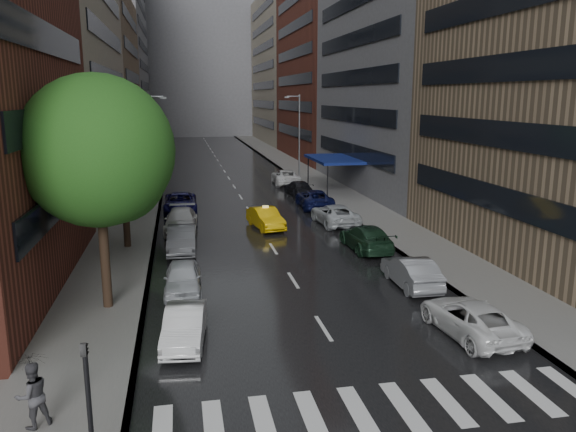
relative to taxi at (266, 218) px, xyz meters
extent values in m
plane|color=gray|center=(-0.36, -21.37, -0.72)|extent=(220.00, 220.00, 0.00)
cube|color=black|center=(-0.36, 28.63, -0.72)|extent=(14.00, 140.00, 0.01)
cube|color=gray|center=(-9.36, 28.63, -0.65)|extent=(4.00, 140.00, 0.15)
cube|color=gray|center=(8.64, 28.63, -0.65)|extent=(4.00, 140.00, 0.15)
cube|color=silver|center=(-5.06, -23.37, -0.71)|extent=(0.55, 2.80, 0.01)
cube|color=silver|center=(-3.66, -23.37, -0.71)|extent=(0.55, 2.80, 0.01)
cube|color=silver|center=(-2.26, -23.37, -0.71)|extent=(0.55, 2.80, 0.01)
cube|color=silver|center=(-0.86, -23.37, -0.71)|extent=(0.55, 2.80, 0.01)
cube|color=silver|center=(0.54, -23.37, -0.71)|extent=(0.55, 2.80, 0.01)
cube|color=silver|center=(1.94, -23.37, -0.71)|extent=(0.55, 2.80, 0.01)
cube|color=silver|center=(3.34, -23.37, -0.71)|extent=(0.55, 2.80, 0.01)
cube|color=silver|center=(4.74, -23.37, -0.71)|extent=(0.55, 2.80, 0.01)
cube|color=silver|center=(6.14, -23.37, -0.71)|extent=(0.55, 2.80, 0.01)
cube|color=#937A5B|center=(-15.36, 42.63, 10.28)|extent=(8.00, 28.00, 22.00)
cube|color=slate|center=(-15.36, 72.63, 18.28)|extent=(8.00, 32.00, 38.00)
cube|color=slate|center=(14.64, 14.63, 11.28)|extent=(8.00, 28.00, 24.00)
cube|color=maroon|center=(14.64, 42.63, 17.28)|extent=(8.00, 28.00, 36.00)
cube|color=gray|center=(14.64, 72.63, 13.28)|extent=(8.00, 32.00, 28.00)
cube|color=slate|center=(-0.36, 96.63, 15.28)|extent=(40.00, 14.00, 32.00)
cylinder|color=#382619|center=(-8.96, -13.65, 2.01)|extent=(0.40, 0.40, 5.46)
sphere|color=#1E5116|center=(-8.96, -13.65, 6.10)|extent=(6.24, 6.24, 6.24)
cylinder|color=#382619|center=(-8.96, -3.64, 1.43)|extent=(0.40, 0.40, 4.31)
sphere|color=#1E5116|center=(-8.96, -3.64, 4.66)|extent=(4.92, 4.92, 4.92)
cylinder|color=#382619|center=(-8.96, 7.98, 1.58)|extent=(0.40, 0.40, 4.61)
sphere|color=#1E5116|center=(-8.96, 7.98, 5.04)|extent=(5.27, 5.27, 5.27)
imported|color=#E3B00B|center=(0.00, 0.00, 0.00)|extent=(2.30, 4.60, 1.45)
imported|color=white|center=(-5.76, -17.69, -0.05)|extent=(1.85, 4.22, 1.35)
imported|color=silver|center=(-5.76, -12.16, -0.01)|extent=(1.81, 4.23, 1.42)
imported|color=slate|center=(-5.76, -4.99, 0.03)|extent=(1.74, 4.65, 1.52)
imported|color=silver|center=(-5.76, 0.13, 0.03)|extent=(2.42, 5.33, 1.51)
imported|color=#12104E|center=(-5.76, 6.68, 0.04)|extent=(2.58, 5.51, 1.52)
imported|color=white|center=(5.04, -18.98, -0.04)|extent=(2.63, 5.06, 1.36)
imported|color=gray|center=(5.04, -13.30, 0.01)|extent=(1.63, 4.51, 1.48)
imported|color=#173320|center=(5.04, -6.64, 0.02)|extent=(2.19, 5.20, 1.50)
imported|color=silver|center=(5.04, 0.29, 0.00)|extent=(2.68, 5.36, 1.46)
imported|color=#0D113D|center=(5.04, 6.50, 0.02)|extent=(2.64, 5.43, 1.49)
imported|color=black|center=(5.04, 12.74, -0.06)|extent=(2.13, 4.67, 1.33)
imported|color=silver|center=(5.04, 19.04, 0.06)|extent=(2.86, 5.74, 1.56)
imported|color=#424146|center=(-9.87, -22.62, 0.36)|extent=(1.14, 1.07, 1.87)
imported|color=black|center=(-9.87, -22.62, 1.08)|extent=(0.96, 0.98, 0.88)
cylinder|color=black|center=(-7.96, -25.19, 1.03)|extent=(0.12, 0.12, 3.20)
imported|color=black|center=(-7.96, -25.19, 2.43)|extent=(0.18, 0.15, 0.90)
cylinder|color=gray|center=(-8.16, 8.63, 3.93)|extent=(0.18, 0.18, 9.00)
cube|color=gray|center=(-6.76, 8.63, 8.13)|extent=(0.50, 0.22, 0.16)
cylinder|color=gray|center=(7.44, 23.63, 3.93)|extent=(0.18, 0.18, 9.00)
cube|color=gray|center=(6.04, 23.63, 8.13)|extent=(0.50, 0.22, 0.16)
cube|color=navy|center=(8.64, 13.63, 2.43)|extent=(4.00, 8.00, 0.25)
cylinder|color=black|center=(7.04, 9.83, 0.93)|extent=(0.12, 0.12, 3.00)
cylinder|color=black|center=(7.04, 17.43, 0.93)|extent=(0.12, 0.12, 3.00)
camera|label=1|loc=(-5.70, -37.50, 8.30)|focal=35.00mm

